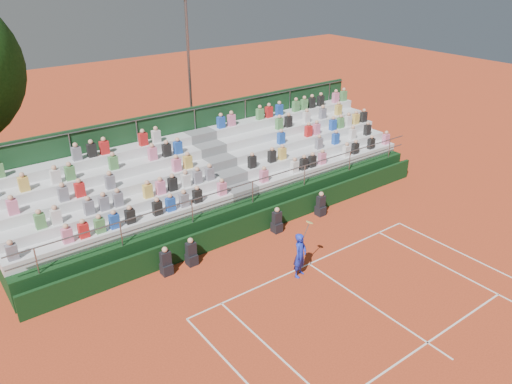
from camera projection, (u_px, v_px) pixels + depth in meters
ground at (309, 264)px, 19.57m from camera, size 90.00×90.00×0.00m
courtside_wall at (260, 221)px, 21.67m from camera, size 20.00×0.15×1.00m
line_officials at (244, 234)px, 20.71m from camera, size 8.37×0.40×1.19m
grandstand at (219, 184)px, 23.77m from camera, size 20.00×5.20×4.40m
tennis_player at (300, 255)px, 18.51m from camera, size 0.91×0.64×2.22m
floodlight_mast at (189, 67)px, 27.83m from camera, size 0.60×0.25×9.27m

